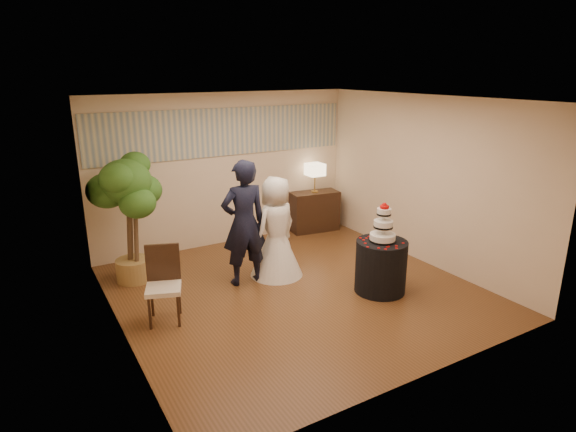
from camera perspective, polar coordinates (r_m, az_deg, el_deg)
floor at (r=7.31m, az=0.92°, el=-8.82°), size 5.00×5.00×0.00m
ceiling at (r=6.59m, az=1.04°, el=13.68°), size 5.00×5.00×0.00m
wall_back at (r=8.99m, az=-7.39°, el=5.43°), size 5.00×0.06×2.80m
wall_front at (r=4.96m, az=16.24°, el=-4.76°), size 5.00×0.06×2.80m
wall_left at (r=5.96m, az=-20.01°, el=-1.46°), size 0.06×5.00×2.80m
wall_right at (r=8.36m, az=15.81°, el=4.04°), size 0.06×5.00×2.80m
mural_border at (r=8.85m, az=-7.51°, el=9.84°), size 4.90×0.02×0.85m
groom at (r=7.25m, az=-5.25°, el=-0.85°), size 0.72×0.49×1.94m
bride at (r=7.55m, az=-1.40°, el=-1.32°), size 1.05×1.05×1.62m
cake_table at (r=7.27m, az=10.94°, el=-5.89°), size 0.92×0.92×0.79m
wedding_cake at (r=7.03m, az=11.25°, el=-0.74°), size 0.38×0.38×0.58m
console at (r=9.83m, az=3.14°, el=0.57°), size 1.02×0.56×0.81m
table_lamp at (r=9.65m, az=3.20°, el=4.53°), size 0.32×0.32×0.58m
ficus_tree at (r=7.68m, az=-18.34°, el=-0.28°), size 1.37×1.37×2.03m
side_chair at (r=6.47m, az=-14.55°, el=-8.05°), size 0.60×0.61×1.01m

